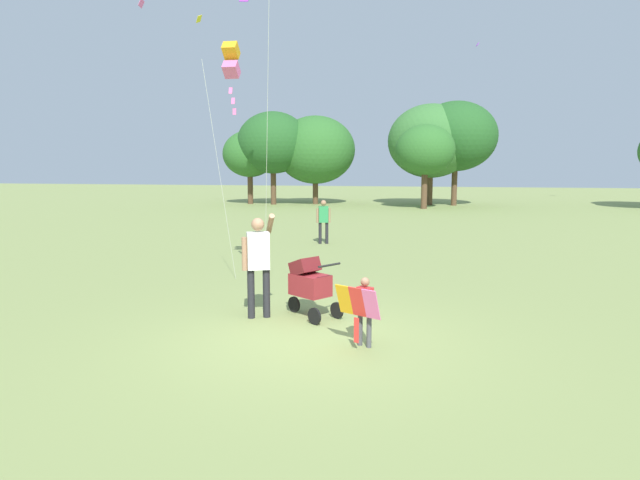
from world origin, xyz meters
TOP-DOWN VIEW (x-y plane):
  - ground_plane at (0.00, 0.00)m, footprint 120.00×120.00m
  - treeline_distant at (2.02, 27.82)m, footprint 31.15×7.12m
  - child_with_butterfly_kite at (0.82, -0.21)m, footprint 0.67×0.50m
  - person_adult_flyer at (-1.10, 0.95)m, footprint 0.55×0.65m
  - stroller at (-0.27, 1.16)m, footprint 1.06×0.89m
  - kite_orange_delta at (-2.61, 3.90)m, footprint 0.32×1.54m
  - person_sitting_far at (-1.73, 9.79)m, footprint 0.45×0.27m

SIDE VIEW (x-z plane):
  - ground_plane at x=0.00m, z-range 0.00..0.00m
  - stroller at x=-0.27m, z-range 0.09..1.12m
  - child_with_butterfly_kite at x=0.82m, z-range 0.10..1.11m
  - person_sitting_far at x=-1.73m, z-range 0.13..1.57m
  - person_adult_flyer at x=-1.10m, z-range 0.14..1.92m
  - treeline_distant at x=2.02m, z-range 0.63..7.23m
  - kite_orange_delta at x=-2.61m, z-range 2.19..7.41m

